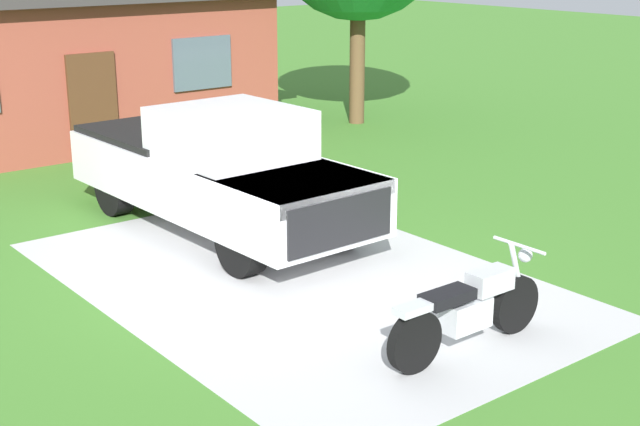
{
  "coord_description": "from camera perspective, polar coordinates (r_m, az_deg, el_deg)",
  "views": [
    {
      "loc": [
        -6.41,
        -8.58,
        4.2
      ],
      "look_at": [
        0.23,
        -0.17,
        0.9
      ],
      "focal_mm": 49.97,
      "sensor_mm": 36.0,
      "label": 1
    }
  ],
  "objects": [
    {
      "name": "ground_plane",
      "position": [
        11.5,
        -1.41,
        -4.3
      ],
      "size": [
        80.0,
        80.0,
        0.0
      ],
      "primitive_type": "plane",
      "color": "#3F7729"
    },
    {
      "name": "driveway_pad",
      "position": [
        11.5,
        -1.41,
        -4.28
      ],
      "size": [
        4.87,
        7.31,
        0.01
      ],
      "primitive_type": "cube",
      "color": "#B5B5B5",
      "rests_on": "ground"
    },
    {
      "name": "motorcycle",
      "position": [
        9.55,
        9.52,
        -6.09
      ],
      "size": [
        2.21,
        0.7,
        1.09
      ],
      "color": "black",
      "rests_on": "ground"
    },
    {
      "name": "pickup_truck",
      "position": [
        13.33,
        -6.76,
        2.9
      ],
      "size": [
        2.15,
        5.68,
        1.9
      ],
      "color": "black",
      "rests_on": "ground"
    },
    {
      "name": "neighbor_house",
      "position": [
        20.39,
        -17.46,
        9.56
      ],
      "size": [
        9.6,
        5.6,
        3.5
      ],
      "color": "brown",
      "rests_on": "ground"
    }
  ]
}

